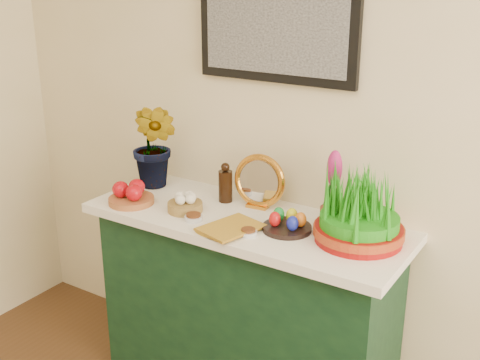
# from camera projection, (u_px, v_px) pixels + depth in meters

# --- Properties ---
(sideboard) EXTENTS (1.30, 0.45, 0.85)m
(sideboard) POSITION_uv_depth(u_px,v_px,m) (246.00, 311.00, 2.71)
(sideboard) COLOR #153A1D
(sideboard) RESTS_ON ground
(tablecloth) EXTENTS (1.40, 0.55, 0.04)m
(tablecloth) POSITION_uv_depth(u_px,v_px,m) (246.00, 221.00, 2.56)
(tablecloth) COLOR white
(tablecloth) RESTS_ON sideboard
(hyacinth_green) EXTENTS (0.28, 0.25, 0.55)m
(hyacinth_green) POSITION_uv_depth(u_px,v_px,m) (154.00, 132.00, 2.81)
(hyacinth_green) COLOR #21651F
(hyacinth_green) RESTS_ON tablecloth
(apple_bowl) EXTENTS (0.25, 0.25, 0.10)m
(apple_bowl) POSITION_uv_depth(u_px,v_px,m) (131.00, 194.00, 2.68)
(apple_bowl) COLOR #A25A30
(apple_bowl) RESTS_ON tablecloth
(garlic_basket) EXTENTS (0.18, 0.18, 0.09)m
(garlic_basket) POSITION_uv_depth(u_px,v_px,m) (185.00, 204.00, 2.60)
(garlic_basket) COLOR olive
(garlic_basket) RESTS_ON tablecloth
(vinegar_cruet) EXTENTS (0.06, 0.06, 0.18)m
(vinegar_cruet) POSITION_uv_depth(u_px,v_px,m) (225.00, 184.00, 2.69)
(vinegar_cruet) COLOR black
(vinegar_cruet) RESTS_ON tablecloth
(mirror) EXTENTS (0.24, 0.08, 0.24)m
(mirror) POSITION_uv_depth(u_px,v_px,m) (259.00, 182.00, 2.62)
(mirror) COLOR orange
(mirror) RESTS_ON tablecloth
(book) EXTENTS (0.22, 0.27, 0.03)m
(book) POSITION_uv_depth(u_px,v_px,m) (216.00, 221.00, 2.47)
(book) COLOR #B18222
(book) RESTS_ON tablecloth
(spice_dish_left) EXTENTS (0.08, 0.08, 0.03)m
(spice_dish_left) POSITION_uv_depth(u_px,v_px,m) (194.00, 217.00, 2.51)
(spice_dish_left) COLOR silver
(spice_dish_left) RESTS_ON tablecloth
(spice_dish_right) EXTENTS (0.07, 0.07, 0.03)m
(spice_dish_right) POSITION_uv_depth(u_px,v_px,m) (248.00, 232.00, 2.37)
(spice_dish_right) COLOR silver
(spice_dish_right) RESTS_ON tablecloth
(egg_plate) EXTENTS (0.23, 0.23, 0.08)m
(egg_plate) POSITION_uv_depth(u_px,v_px,m) (287.00, 223.00, 2.41)
(egg_plate) COLOR black
(egg_plate) RESTS_ON tablecloth
(hyacinth_pink) EXTENTS (0.10, 0.10, 0.32)m
(hyacinth_pink) POSITION_uv_depth(u_px,v_px,m) (333.00, 193.00, 2.42)
(hyacinth_pink) COLOR brown
(hyacinth_pink) RESTS_ON tablecloth
(wheatgrass_sabzeh) EXTENTS (0.35, 0.35, 0.29)m
(wheatgrass_sabzeh) POSITION_uv_depth(u_px,v_px,m) (360.00, 211.00, 2.29)
(wheatgrass_sabzeh) COLOR maroon
(wheatgrass_sabzeh) RESTS_ON tablecloth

